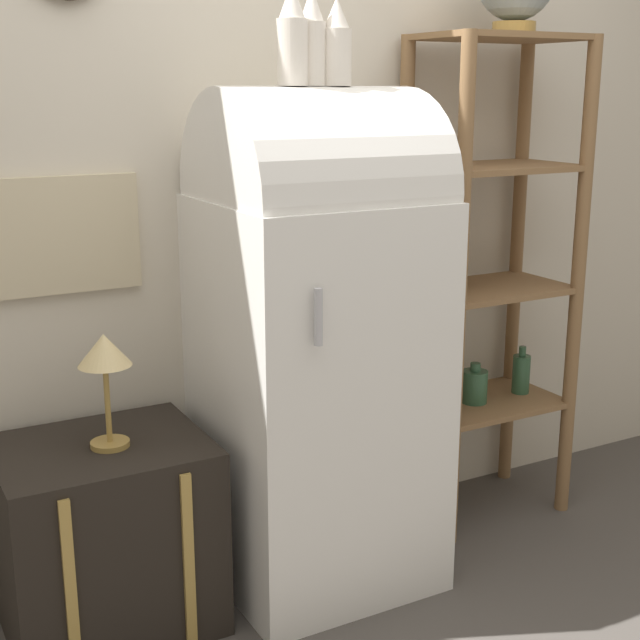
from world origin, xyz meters
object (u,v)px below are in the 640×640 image
object	(u,v)px
vase_center	(312,40)
desk_lamp	(105,359)
vase_right	(336,45)
refrigerator	(316,333)
vase_left	(292,38)
suitcase_trunk	(106,535)

from	to	relation	value
vase_center	desk_lamp	bearing A→B (deg)	-179.45
vase_center	vase_right	world-z (taller)	vase_center
refrigerator	vase_center	world-z (taller)	vase_center
vase_center	vase_right	distance (m)	0.08
refrigerator	vase_left	world-z (taller)	vase_left
desk_lamp	suitcase_trunk	bearing A→B (deg)	130.52
desk_lamp	refrigerator	bearing A→B (deg)	-0.76
vase_right	desk_lamp	size ratio (longest dim) A/B	0.74
vase_center	vase_left	bearing A→B (deg)	-165.89
suitcase_trunk	vase_right	distance (m)	1.58
vase_left	vase_center	distance (m)	0.07
suitcase_trunk	vase_left	bearing A→B (deg)	-3.59
desk_lamp	vase_right	bearing A→B (deg)	-0.68
suitcase_trunk	desk_lamp	size ratio (longest dim) A/B	1.79
vase_left	vase_right	xyz separation A→B (m)	(0.15, 0.00, -0.02)
vase_left	desk_lamp	distance (m)	1.04
refrigerator	desk_lamp	distance (m)	0.66
suitcase_trunk	refrigerator	bearing A→B (deg)	-2.92
vase_left	desk_lamp	bearing A→B (deg)	178.82
vase_left	vase_right	distance (m)	0.15
vase_left	vase_center	size ratio (longest dim) A/B	1.02
refrigerator	vase_center	size ratio (longest dim) A/B	5.71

